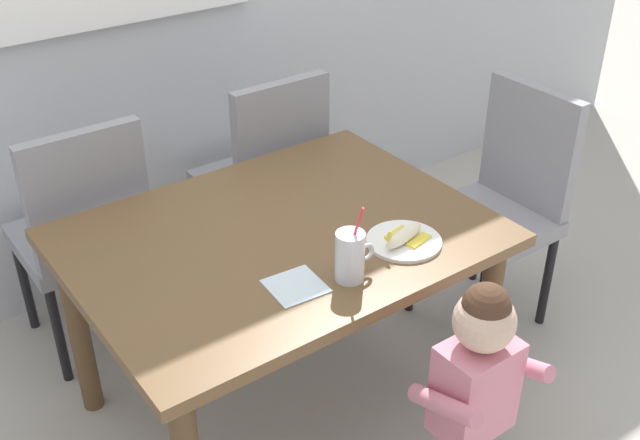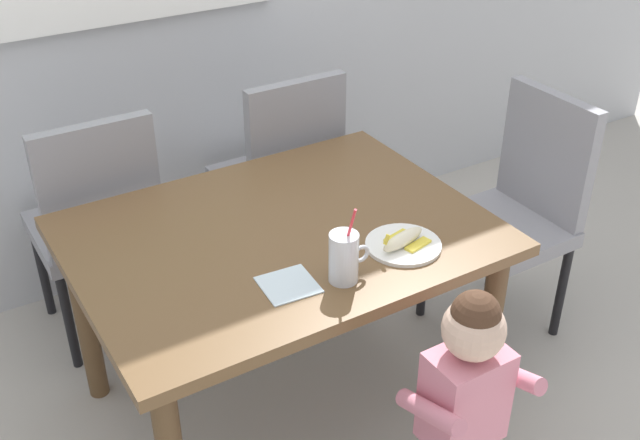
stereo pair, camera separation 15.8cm
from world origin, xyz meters
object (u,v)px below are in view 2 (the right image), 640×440
object	(u,v)px
toddler_standing	(466,387)
dining_table	(281,257)
dining_chair_right	(283,169)
dining_chair_left	(97,218)
snack_plate	(403,245)
dining_chair_far	(518,203)
peeled_banana	(403,239)
paper_napkin	(288,285)
milk_cup	(344,260)

from	to	relation	value
toddler_standing	dining_table	bearing A→B (deg)	106.30
dining_chair_right	dining_chair_left	bearing A→B (deg)	-1.18
snack_plate	dining_chair_right	bearing A→B (deg)	83.38
dining_table	dining_chair_far	world-z (taller)	dining_chair_far
peeled_banana	dining_chair_right	bearing A→B (deg)	83.01
dining_chair_left	peeled_banana	distance (m)	1.19
dining_chair_left	peeled_banana	xyz separation A→B (m)	(0.66, -0.97, 0.22)
dining_table	peeled_banana	size ratio (longest dim) A/B	7.24
dining_table	dining_chair_left	size ratio (longest dim) A/B	1.32
paper_napkin	dining_chair_left	bearing A→B (deg)	105.79
dining_chair_far	toddler_standing	world-z (taller)	dining_chair_far
snack_plate	toddler_standing	bearing A→B (deg)	-100.34
snack_plate	paper_napkin	size ratio (longest dim) A/B	1.53
toddler_standing	peeled_banana	distance (m)	0.47
milk_cup	dining_chair_right	bearing A→B (deg)	70.40
peeled_banana	dining_table	bearing A→B (deg)	133.39
snack_plate	dining_table	bearing A→B (deg)	134.84
dining_chair_far	peeled_banana	xyz separation A→B (m)	(-0.74, -0.24, 0.22)
dining_chair_right	snack_plate	distance (m)	0.98
toddler_standing	milk_cup	size ratio (longest dim) A/B	3.38
dining_chair_right	dining_chair_far	world-z (taller)	same
milk_cup	toddler_standing	bearing A→B (deg)	-64.18
dining_chair_right	dining_chair_far	distance (m)	0.95
dining_chair_left	dining_chair_right	world-z (taller)	same
dining_table	dining_chair_right	bearing A→B (deg)	60.54
dining_chair_far	milk_cup	xyz separation A→B (m)	(-0.98, -0.29, 0.26)
dining_table	dining_chair_right	world-z (taller)	dining_chair_right
toddler_standing	dining_chair_right	bearing A→B (deg)	82.27
dining_chair_left	milk_cup	world-z (taller)	milk_cup
dining_chair_far	peeled_banana	world-z (taller)	dining_chair_far
dining_table	milk_cup	world-z (taller)	milk_cup
dining_chair_far	paper_napkin	world-z (taller)	dining_chair_far
milk_cup	dining_table	bearing A→B (deg)	94.66
dining_chair_left	paper_napkin	size ratio (longest dim) A/B	6.40
snack_plate	peeled_banana	world-z (taller)	peeled_banana
toddler_standing	paper_napkin	xyz separation A→B (m)	(-0.32, 0.41, 0.21)
dining_chair_right	paper_napkin	size ratio (longest dim) A/B	6.40
toddler_standing	snack_plate	world-z (taller)	toddler_standing
paper_napkin	milk_cup	bearing A→B (deg)	-21.32
dining_chair_far	dining_chair_right	bearing A→B (deg)	-138.81
dining_chair_right	peeled_banana	distance (m)	0.99
dining_table	dining_chair_left	xyz separation A→B (m)	(-0.39, 0.69, -0.09)
dining_chair_right	toddler_standing	bearing A→B (deg)	82.27
toddler_standing	snack_plate	distance (m)	0.46
snack_plate	paper_napkin	bearing A→B (deg)	178.83
peeled_banana	paper_napkin	world-z (taller)	peeled_banana
dining_table	dining_chair_far	bearing A→B (deg)	-2.01
toddler_standing	dining_chair_left	bearing A→B (deg)	113.27
dining_chair_left	toddler_standing	world-z (taller)	dining_chair_left
snack_plate	peeled_banana	bearing A→B (deg)	-136.68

